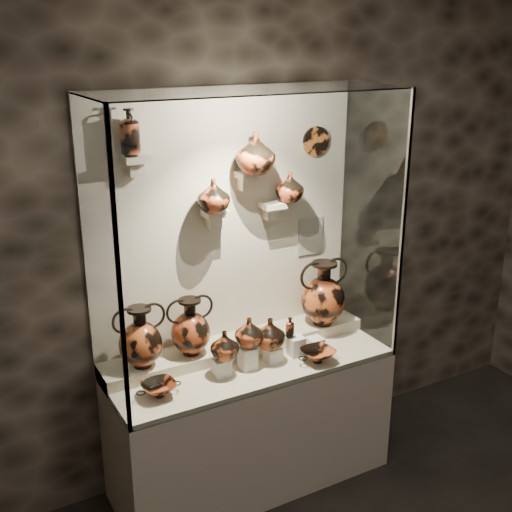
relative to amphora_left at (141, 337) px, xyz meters
The scene contains 35 objects.
wall_back 0.83m from the amphora_left, 15.69° to the left, with size 5.00×0.02×3.20m, color black.
plinth 0.93m from the amphora_left, 13.39° to the right, with size 1.70×0.60×0.80m, color beige.
front_tier 0.69m from the amphora_left, 13.39° to the right, with size 1.68×0.58×0.03m, color beige.
rear_tier 0.66m from the amphora_left, ahead, with size 1.70×0.25×0.10m, color beige.
back_panel 0.82m from the amphora_left, 15.26° to the left, with size 1.70×0.03×1.60m, color beige.
glass_front 0.92m from the amphora_left, 35.68° to the right, with size 1.70×0.01×1.60m, color white.
glass_left 0.59m from the amphora_left, 147.39° to the right, with size 0.01×0.60×1.60m, color white.
glass_right 1.56m from the amphora_left, ahead, with size 0.01×0.60×1.60m, color white.
glass_top 1.46m from the amphora_left, 13.39° to the right, with size 1.70×0.60×0.01m, color white.
frame_post_left 0.72m from the amphora_left, 117.09° to the right, with size 0.02×0.02×1.60m, color gray.
frame_post_right 1.61m from the amphora_left, 16.69° to the right, with size 0.02×0.02×1.60m, color gray.
pedestal_a 0.49m from the amphora_left, 26.39° to the right, with size 0.09×0.09×0.10m, color silver.
pedestal_b 0.63m from the amphora_left, 19.15° to the right, with size 0.09×0.09×0.13m, color silver.
pedestal_c 0.79m from the amphora_left, 14.96° to the right, with size 0.09×0.09×0.09m, color silver.
pedestal_d 0.94m from the amphora_left, 12.38° to the right, with size 0.09×0.09×0.12m, color silver.
pedestal_e 1.08m from the amphora_left, 10.75° to the right, with size 0.09×0.09×0.08m, color silver.
bracket_ul 0.98m from the amphora_left, 54.46° to the left, with size 0.14×0.12×0.04m, color beige.
bracket_ca 0.81m from the amphora_left, 10.23° to the left, with size 0.14×0.12×0.04m, color beige.
bracket_cb 1.09m from the amphora_left, ahead, with size 0.10×0.12×0.04m, color beige.
bracket_cc 1.09m from the amphora_left, ahead, with size 0.14×0.12×0.04m, color beige.
amphora_left is the anchor object (origin of this frame).
amphora_mid 0.30m from the amphora_left, ahead, with size 0.28×0.28×0.35m, color #AD421E, non-canonical shape.
amphora_right 1.21m from the amphora_left, ahead, with size 0.34×0.34×0.42m, color #B04A21, non-canonical shape.
jug_a 0.47m from the amphora_left, 25.98° to the right, with size 0.16×0.16×0.17m, color #B04A21.
jug_b 0.61m from the amphora_left, 17.23° to the right, with size 0.17×0.17×0.18m, color #AD421E.
jug_c 0.75m from the amphora_left, 14.91° to the right, with size 0.18×0.18×0.19m, color #B04A21.
lekythos_small 0.88m from the amphora_left, 11.92° to the right, with size 0.06×0.06×0.14m, color #AD421E, non-canonical shape.
kylix_left 0.31m from the amphora_left, 88.53° to the right, with size 0.24×0.20×0.10m, color #AD421E, non-canonical shape.
kylix_right 1.04m from the amphora_left, 19.02° to the right, with size 0.25×0.21×0.10m, color #B04A21, non-canonical shape.
lekythos_tall 1.13m from the amphora_left, 65.22° to the left, with size 0.11×0.11×0.28m, color #B04A21, non-canonical shape.
ovoid_vase_a 0.88m from the amphora_left, ahead, with size 0.18×0.18×0.19m, color #AD421E.
ovoid_vase_b 1.21m from the amphora_left, ahead, with size 0.23×0.23×0.24m, color #AD421E.
ovoid_vase_c 1.23m from the amphora_left, ahead, with size 0.17×0.17×0.18m, color #AD421E.
wall_plate 1.57m from the amphora_left, ahead, with size 0.18×0.18×0.02m, color #BD5F25.
info_placard 1.27m from the amphora_left, ahead, with size 0.18×0.01×0.24m, color beige.
Camera 1 is at (-1.61, -0.79, 2.66)m, focal length 45.00 mm.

